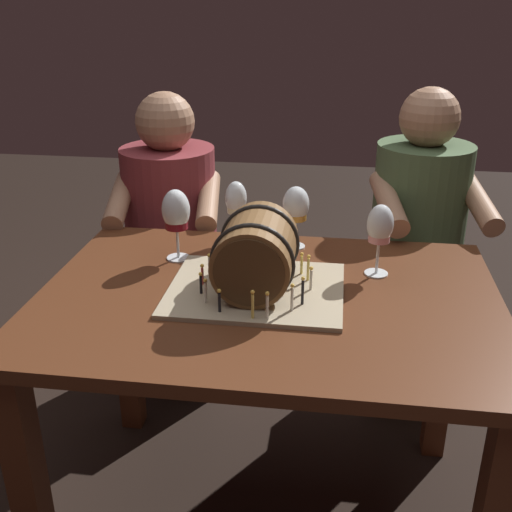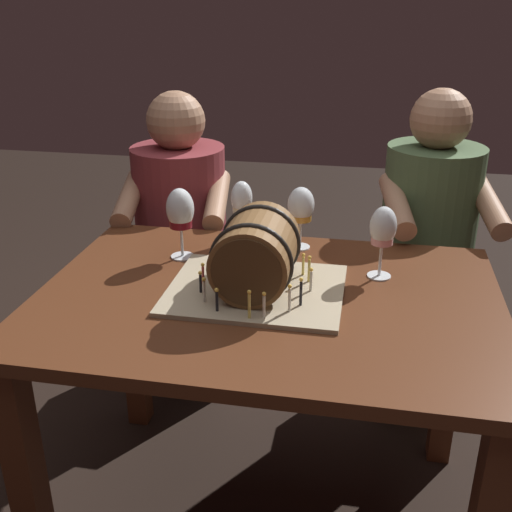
# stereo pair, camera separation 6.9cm
# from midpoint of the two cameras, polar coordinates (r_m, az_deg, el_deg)

# --- Properties ---
(ground_plane) EXTENTS (8.00, 8.00, 0.00)m
(ground_plane) POSITION_cam_midpoint_polar(r_m,az_deg,el_deg) (2.02, -0.12, -22.62)
(ground_plane) COLOR black
(dining_table) EXTENTS (1.17, 0.83, 0.74)m
(dining_table) POSITION_cam_midpoint_polar(r_m,az_deg,el_deg) (1.63, -0.14, -7.48)
(dining_table) COLOR #562D19
(dining_table) RESTS_ON ground
(barrel_cake) EXTENTS (0.44, 0.36, 0.21)m
(barrel_cake) POSITION_cam_midpoint_polar(r_m,az_deg,el_deg) (1.54, -1.27, -0.27)
(barrel_cake) COLOR tan
(barrel_cake) RESTS_ON dining_table
(wine_glass_rose) EXTENTS (0.07, 0.07, 0.20)m
(wine_glass_rose) POSITION_cam_midpoint_polar(r_m,az_deg,el_deg) (1.65, 10.23, 2.60)
(wine_glass_rose) COLOR white
(wine_glass_rose) RESTS_ON dining_table
(wine_glass_amber) EXTENTS (0.08, 0.08, 0.19)m
(wine_glass_amber) POSITION_cam_midpoint_polar(r_m,az_deg,el_deg) (1.81, 2.62, 4.57)
(wine_glass_amber) COLOR white
(wine_glass_amber) RESTS_ON dining_table
(wine_glass_white) EXTENTS (0.07, 0.07, 0.19)m
(wine_glass_white) POSITION_cam_midpoint_polar(r_m,az_deg,el_deg) (1.86, -2.92, 5.11)
(wine_glass_white) COLOR white
(wine_glass_white) RESTS_ON dining_table
(wine_glass_red) EXTENTS (0.08, 0.08, 0.21)m
(wine_glass_red) POSITION_cam_midpoint_polar(r_m,az_deg,el_deg) (1.74, -8.53, 3.93)
(wine_glass_red) COLOR white
(wine_glass_red) RESTS_ON dining_table
(person_seated_left) EXTENTS (0.42, 0.50, 1.13)m
(person_seated_left) POSITION_cam_midpoint_polar(r_m,az_deg,el_deg) (2.35, -8.53, -0.07)
(person_seated_left) COLOR #4C1B1E
(person_seated_left) RESTS_ON ground
(person_seated_right) EXTENTS (0.41, 0.50, 1.17)m
(person_seated_right) POSITION_cam_midpoint_polar(r_m,az_deg,el_deg) (2.27, 13.49, -1.12)
(person_seated_right) COLOR #2A3A24
(person_seated_right) RESTS_ON ground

